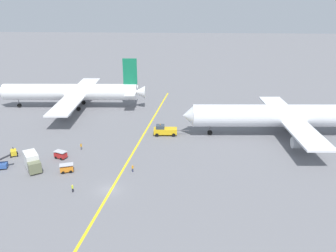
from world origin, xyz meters
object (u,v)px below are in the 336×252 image
Objects in this scene: pushback_tug at (165,130)px; gse_baggage_cart_trailing at (67,168)px; gse_catering_truck_tall at (32,162)px; ground_crew_wing_walker_right at (81,146)px; airliner_being_pushed at (284,116)px; gse_gpu_cart_small at (14,152)px; ground_crew_ramp_agent_by_cones at (73,188)px; gse_baggage_cart_near_cluster at (61,155)px; airliner_at_gate_left at (72,92)px; ground_crew_marshaller_foreground at (133,168)px.

gse_baggage_cart_trailing is at bearing -131.22° from pushback_tug.
pushback_tug reaches higher than gse_baggage_cart_trailing.
gse_catering_truck_tall is 3.88× the size of ground_crew_wing_walker_right.
airliner_being_pushed is 8.26× the size of gse_catering_truck_tall.
gse_gpu_cart_small is 1.64× the size of ground_crew_wing_walker_right.
airliner_being_pushed reaches higher than ground_crew_ramp_agent_by_cones.
gse_baggage_cart_near_cluster is (3.96, 5.51, -0.90)m from gse_catering_truck_tall.
pushback_tug is 33.32m from gse_catering_truck_tall.
gse_baggage_cart_near_cluster reaches higher than ground_crew_wing_walker_right.
airliner_being_pushed is at bearing 25.02° from gse_baggage_cart_trailing.
gse_baggage_cart_near_cluster is at bearing 116.91° from ground_crew_ramp_agent_by_cones.
airliner_being_pushed is 60.68m from gse_catering_truck_tall.
pushback_tug is at bearing 48.78° from gse_baggage_cart_trailing.
ground_crew_wing_walker_right is (14.23, 4.10, 0.03)m from gse_gpu_cart_small.
pushback_tug is at bearing 23.42° from gse_gpu_cart_small.
gse_baggage_cart_trailing is at bearing -88.77° from ground_crew_wing_walker_right.
gse_baggage_cart_near_cluster is at bearing 54.25° from gse_catering_truck_tall.
gse_gpu_cart_small is at bearing 138.46° from gse_catering_truck_tall.
gse_baggage_cart_trailing is (12.32, -43.61, -4.22)m from airliner_at_gate_left.
airliner_at_gate_left is 0.94× the size of airliner_being_pushed.
airliner_being_pushed reaches higher than pushback_tug.
gse_gpu_cart_small is at bearing 141.00° from ground_crew_ramp_agent_by_cones.
airliner_at_gate_left reaches higher than ground_crew_wing_walker_right.
ground_crew_marshaller_foreground is (25.76, -42.82, -4.27)m from airliner_at_gate_left.
gse_gpu_cart_small is (-63.46, -15.86, -4.44)m from airliner_being_pushed.
ground_crew_marshaller_foreground is at bearing -37.05° from ground_crew_wing_walker_right.
gse_gpu_cart_small is (-7.07, 6.26, -0.96)m from gse_catering_truck_tall.
gse_gpu_cart_small is 23.26m from ground_crew_ramp_agent_by_cones.
gse_baggage_cart_near_cluster is 1.98× the size of ground_crew_ramp_agent_by_cones.
gse_catering_truck_tall reaches higher than pushback_tug.
airliner_being_pushed is at bearing 33.91° from ground_crew_ramp_agent_by_cones.
gse_baggage_cart_trailing is 13.46m from ground_crew_marshaller_foreground.
ground_crew_wing_walker_right is at bearing -151.56° from pushback_tug.
ground_crew_wing_walker_right is at bearing 55.37° from gse_catering_truck_tall.
gse_baggage_cart_trailing is 1.96× the size of ground_crew_marshaller_foreground.
airliner_at_gate_left is at bearing 86.65° from gse_gpu_cart_small.
gse_catering_truck_tall is at bearing 174.25° from gse_baggage_cart_trailing.
ground_crew_wing_walker_right is 1.00× the size of ground_crew_ramp_agent_by_cones.
ground_crew_wing_walker_right is (3.20, 4.86, -0.04)m from gse_baggage_cart_near_cluster.
gse_baggage_cart_near_cluster is at bearing -123.32° from ground_crew_wing_walker_right.
airliner_at_gate_left is at bearing 161.32° from airliner_being_pushed.
ground_crew_wing_walker_right is (-49.23, -11.76, -4.41)m from airliner_being_pushed.
ground_crew_marshaller_foreground is at bearing 3.35° from gse_baggage_cart_trailing.
gse_baggage_cart_trailing is 8.44m from ground_crew_ramp_agent_by_cones.
gse_catering_truck_tall is (-26.14, -20.65, 0.48)m from pushback_tug.
airliner_at_gate_left is at bearing 107.27° from ground_crew_ramp_agent_by_cones.
airliner_at_gate_left is 15.53× the size of gse_baggage_cart_trailing.
gse_catering_truck_tall is at bearing -83.45° from airliner_at_gate_left.
ground_crew_ramp_agent_by_cones is at bearing -72.73° from airliner_at_gate_left.
airliner_being_pushed is (61.32, -20.73, 0.15)m from airliner_at_gate_left.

